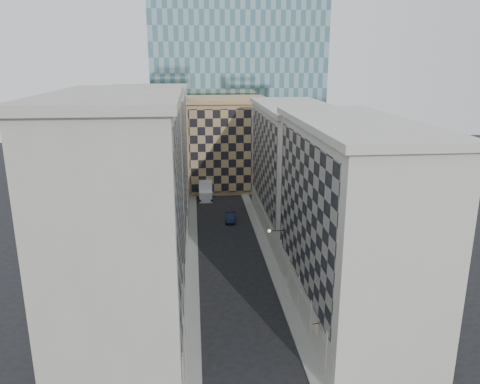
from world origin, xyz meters
TOP-DOWN VIEW (x-y plane):
  - sidewalk_west at (-5.25, 30.00)m, footprint 1.50×100.00m
  - sidewalk_east at (5.25, 30.00)m, footprint 1.50×100.00m
  - bldg_left_a at (-10.88, 11.00)m, footprint 10.80×22.80m
  - bldg_left_b at (-10.88, 33.00)m, footprint 10.80×22.80m
  - bldg_left_c at (-10.88, 55.00)m, footprint 10.80×22.80m
  - bldg_right_a at (10.88, 15.00)m, footprint 10.80×26.80m
  - bldg_right_b at (10.89, 42.00)m, footprint 10.80×28.80m
  - tan_block at (2.00, 67.90)m, footprint 16.80×14.80m
  - church_tower at (0.00, 82.00)m, footprint 7.20×7.20m
  - flagpoles_left at (-5.90, 6.00)m, footprint 0.10×6.33m
  - bracket_lamp at (4.38, 24.00)m, footprint 1.98×0.36m
  - box_truck at (-2.66, 59.57)m, footprint 2.61×6.26m
  - dark_car at (1.11, 45.38)m, footprint 1.92×4.47m
  - shop_sign at (5.41, 6.25)m, footprint 0.90×0.79m

SIDE VIEW (x-z plane):
  - sidewalk_west at x=-5.25m, z-range 0.00..0.15m
  - sidewalk_east at x=5.25m, z-range 0.00..0.15m
  - dark_car at x=1.11m, z-range 0.00..1.43m
  - box_truck at x=-2.66m, z-range -0.22..3.20m
  - shop_sign at x=5.41m, z-range 3.39..4.27m
  - bracket_lamp at x=4.38m, z-range 6.02..6.38m
  - flagpoles_left at x=-5.90m, z-range 6.83..9.17m
  - tan_block at x=2.00m, z-range 0.04..18.84m
  - bldg_right_b at x=10.89m, z-range 0.00..19.70m
  - bldg_right_a at x=10.88m, z-range -0.03..20.67m
  - bldg_left_c at x=-10.88m, z-range -0.02..21.68m
  - bldg_left_b at x=-10.88m, z-range -0.03..22.67m
  - bldg_left_a at x=-10.88m, z-range -0.03..23.67m
  - church_tower at x=0.00m, z-range 1.20..52.70m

